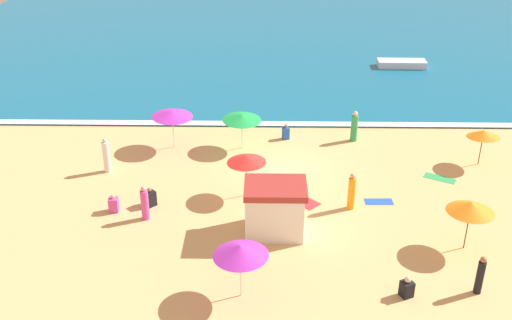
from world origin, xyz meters
name	(u,v)px	position (x,y,z in m)	size (l,w,h in m)	color
ground_plane	(281,173)	(0.00, 0.00, 0.00)	(60.00, 60.00, 0.00)	#D8B775
ocean_water	(275,31)	(0.00, 28.00, 0.05)	(60.00, 44.00, 0.10)	#146B93
wave_breaker_foam	(279,124)	(0.00, 6.30, 0.10)	(57.00, 0.70, 0.01)	white
lifeguard_cabana	(275,208)	(-0.37, -5.47, 1.21)	(2.71, 2.10, 2.37)	white
beach_umbrella_0	(241,251)	(-1.70, -9.88, 2.08)	(2.45, 2.44, 2.33)	silver
beach_umbrella_1	(484,134)	(10.71, 1.24, 1.81)	(2.24, 2.25, 2.08)	#4C3823
beach_umbrella_2	(246,159)	(-1.73, -2.30, 1.98)	(1.92, 1.91, 2.17)	silver
beach_umbrella_3	(172,114)	(-6.04, 3.06, 2.07)	(3.24, 3.23, 2.30)	silver
beach_umbrella_4	(471,207)	(7.70, -6.59, 2.03)	(2.34, 2.35, 2.28)	#4C3823
beach_umbrella_5	(242,117)	(-2.15, 3.01, 1.90)	(2.93, 2.93, 2.12)	silver
beachgoer_0	(354,127)	(4.33, 4.15, 0.86)	(0.55, 0.55, 1.84)	green
beachgoer_1	(150,198)	(-6.30, -3.33, 0.40)	(0.66, 0.66, 0.95)	black
beachgoer_2	(480,276)	(7.36, -9.55, 0.80)	(0.42, 0.42, 1.67)	black
beachgoer_3	(145,204)	(-6.30, -4.52, 0.79)	(0.51, 0.51, 1.70)	#D84CA5
beachgoer_4	(352,192)	(3.24, -3.43, 0.88)	(0.47, 0.47, 1.86)	orange
beachgoer_5	(114,204)	(-7.92, -3.89, 0.37)	(0.45, 0.45, 0.89)	#D84CA5
beachgoer_6	(407,288)	(4.59, -9.80, 0.38)	(0.58, 0.58, 0.90)	black
beachgoer_7	(106,156)	(-9.15, 0.09, 0.89)	(0.49, 0.49, 1.90)	white
beachgoer_8	(286,132)	(0.36, 4.32, 0.40)	(0.46, 0.46, 0.92)	blue
beach_towel_0	(307,203)	(1.21, -3.02, 0.01)	(1.38, 1.38, 0.01)	red
beach_towel_1	(379,202)	(4.69, -2.83, 0.01)	(1.38, 0.64, 0.01)	blue
beach_towel_2	(440,178)	(8.24, -0.41, 0.01)	(1.71, 1.34, 0.01)	green
small_boat_0	(402,64)	(9.71, 17.48, 0.37)	(3.73, 1.37, 0.54)	white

